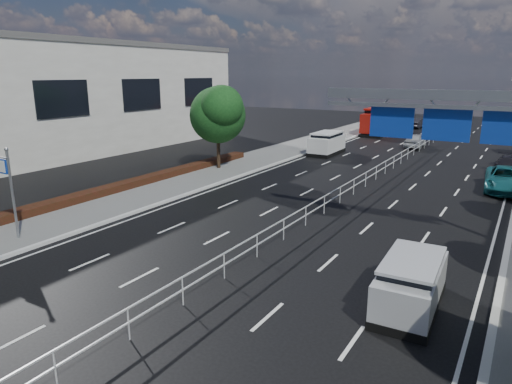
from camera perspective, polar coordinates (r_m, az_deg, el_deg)
The scene contains 17 objects.
ground at distance 16.44m, azimuth -7.25°, elevation -12.69°, with size 160.00×160.00×0.00m, color black.
sidewalk_near at distance 24.76m, azimuth -28.76°, elevation -4.74°, with size 5.00×140.00×0.14m, color slate.
kerb_near at distance 22.71m, azimuth -25.52°, elevation -5.99°, with size 0.25×140.00×0.15m, color silver.
kerb_far at distance 13.58m, azimuth 26.52°, elevation -20.32°, with size 0.25×140.00×0.15m, color silver.
median_fence at distance 35.78m, azimuth 15.57°, elevation 2.81°, with size 0.05×85.00×1.02m.
hedge_near at distance 28.73m, azimuth -22.15°, elevation -0.90°, with size 1.00×36.00×0.44m, color black.
toilet_sign at distance 23.59m, azimuth -28.93°, elevation 1.62°, with size 1.62×0.18×4.34m.
overhead_gantry at distance 21.64m, azimuth 24.68°, elevation 8.26°, with size 10.24×0.38×7.45m.
near_building at distance 49.05m, azimuth -22.46°, elevation 10.60°, with size 12.00×38.00×10.00m, color beige.
near_tree_back at distance 36.27m, azimuth -4.77°, elevation 9.98°, with size 4.84×4.51×6.69m.
white_minivan at distance 44.22m, azimuth 8.83°, elevation 6.03°, with size 2.20×4.91×2.12m.
red_bus at distance 61.84m, azimuth 15.45°, elevation 8.75°, with size 3.09×11.33×3.36m.
near_car_silver at distance 50.69m, azimuth 19.29°, elevation 6.11°, with size 1.72×4.27×1.45m, color #ABAEB3.
near_car_dark at distance 69.10m, azimuth 19.49°, elevation 8.12°, with size 1.45×4.17×1.37m, color black.
silver_minivan at distance 16.00m, azimuth 18.79°, elevation -10.79°, with size 1.95×4.26×1.74m.
parked_car_teal at distance 34.04m, azimuth 28.90°, elevation 1.38°, with size 2.60×5.64×1.57m, color #165B63.
parked_car_dark at distance 38.39m, azimuth 29.24°, elevation 2.66°, with size 2.20×5.42×1.57m, color black.
Camera 1 is at (9.21, -11.36, 7.50)m, focal length 32.00 mm.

